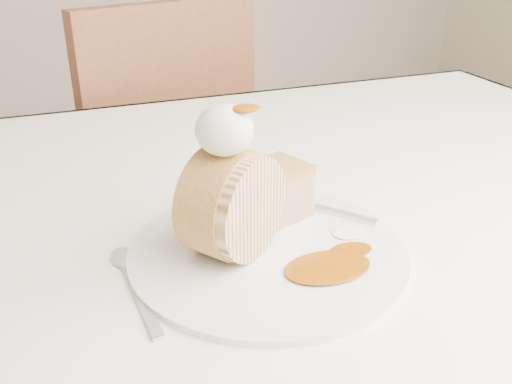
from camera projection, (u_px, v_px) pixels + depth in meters
name	position (u px, v px, depth m)	size (l,w,h in m)	color
table	(255.00, 245.00, 0.82)	(1.40, 0.90, 0.75)	white
chair_far	(155.00, 161.00, 1.44)	(0.55, 0.55, 0.93)	brown
plate	(268.00, 251.00, 0.63)	(0.31, 0.31, 0.01)	white
roulade_slice	(233.00, 204.00, 0.60)	(0.11, 0.11, 0.06)	beige
cake_chunk	(276.00, 194.00, 0.68)	(0.07, 0.06, 0.06)	tan
whipped_cream	(224.00, 130.00, 0.56)	(0.06, 0.06, 0.05)	white
caramel_drizzle	(245.00, 102.00, 0.54)	(0.03, 0.02, 0.01)	#814005
caramel_pool	(327.00, 267.00, 0.59)	(0.10, 0.06, 0.00)	#814005
fork	(327.00, 210.00, 0.70)	(0.02, 0.18, 0.00)	silver
spoon	(142.00, 300.00, 0.55)	(0.02, 0.15, 0.00)	silver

